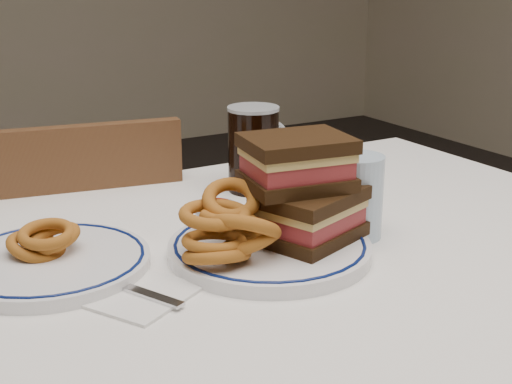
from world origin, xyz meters
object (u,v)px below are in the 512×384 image
reuben_sandwich (303,188)px  beer_mug (255,148)px  chair_far (73,311)px  main_plate (270,248)px  far_plate (50,262)px

reuben_sandwich → beer_mug: 0.28m
chair_far → beer_mug: size_ratio=5.98×
chair_far → main_plate: size_ratio=3.21×
chair_far → far_plate: (-0.13, -0.42, 0.29)m
main_plate → far_plate: 0.28m
main_plate → beer_mug: beer_mug is taller
chair_far → beer_mug: bearing=-45.4°
main_plate → chair_far: bearing=104.5°
chair_far → main_plate: 0.61m
beer_mug → far_plate: size_ratio=0.58×
far_plate → main_plate: bearing=-20.8°
main_plate → beer_mug: size_ratio=1.86×
beer_mug → far_plate: 0.42m
chair_far → reuben_sandwich: 0.67m
main_plate → beer_mug: (0.13, 0.26, 0.06)m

